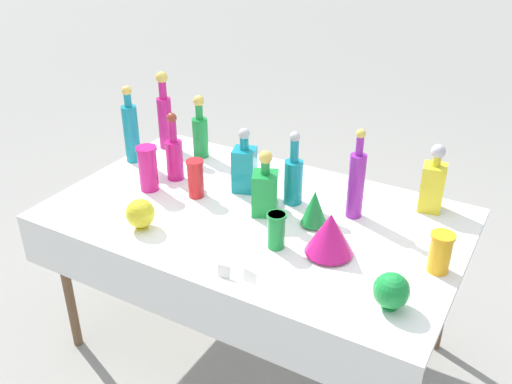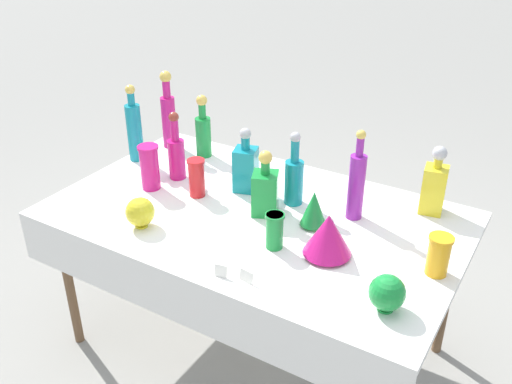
{
  "view_description": "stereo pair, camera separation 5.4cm",
  "coord_description": "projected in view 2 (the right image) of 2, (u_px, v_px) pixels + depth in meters",
  "views": [
    {
      "loc": [
        1.05,
        -1.83,
        2.01
      ],
      "look_at": [
        0.0,
        0.0,
        0.86
      ],
      "focal_mm": 40.0,
      "sensor_mm": 36.0,
      "label": 1
    },
    {
      "loc": [
        1.09,
        -1.81,
        2.01
      ],
      "look_at": [
        0.0,
        0.0,
        0.86
      ],
      "focal_mm": 40.0,
      "sensor_mm": 36.0,
      "label": 2
    }
  ],
  "objects": [
    {
      "name": "tall_bottle_4",
      "position": [
        176.0,
        153.0,
        2.68
      ],
      "size": [
        0.08,
        0.08,
        0.33
      ],
      "color": "#C61972",
      "rests_on": "display_table"
    },
    {
      "name": "round_bowl_0",
      "position": [
        140.0,
        212.0,
        2.32
      ],
      "size": [
        0.12,
        0.12,
        0.13
      ],
      "color": "yellow",
      "rests_on": "display_table"
    },
    {
      "name": "tall_bottle_2",
      "position": [
        357.0,
        183.0,
        2.34
      ],
      "size": [
        0.07,
        0.07,
        0.4
      ],
      "color": "purple",
      "rests_on": "display_table"
    },
    {
      "name": "ground_plane",
      "position": [
        256.0,
        345.0,
        2.81
      ],
      "size": [
        40.0,
        40.0,
        0.0
      ],
      "primitive_type": "plane",
      "color": "gray"
    },
    {
      "name": "tall_bottle_0",
      "position": [
        134.0,
        129.0,
        2.84
      ],
      "size": [
        0.08,
        0.08,
        0.39
      ],
      "color": "teal",
      "rests_on": "display_table"
    },
    {
      "name": "square_decanter_1",
      "position": [
        434.0,
        185.0,
        2.4
      ],
      "size": [
        0.11,
        0.11,
        0.31
      ],
      "color": "yellow",
      "rests_on": "display_table"
    },
    {
      "name": "cardboard_box_behind_left",
      "position": [
        301.0,
        215.0,
        3.64
      ],
      "size": [
        0.47,
        0.41,
        0.36
      ],
      "color": "tan",
      "rests_on": "ground"
    },
    {
      "name": "round_bowl_1",
      "position": [
        387.0,
        293.0,
        1.86
      ],
      "size": [
        0.12,
        0.12,
        0.13
      ],
      "color": "#198C38",
      "rests_on": "display_table"
    },
    {
      "name": "tall_bottle_5",
      "position": [
        203.0,
        132.0,
        2.9
      ],
      "size": [
        0.08,
        0.08,
        0.33
      ],
      "color": "#198C38",
      "rests_on": "display_table"
    },
    {
      "name": "display_table",
      "position": [
        253.0,
        226.0,
        2.46
      ],
      "size": [
        1.74,
        1.06,
        0.76
      ],
      "color": "white",
      "rests_on": "ground"
    },
    {
      "name": "tall_bottle_1",
      "position": [
        294.0,
        177.0,
        2.47
      ],
      "size": [
        0.08,
        0.08,
        0.34
      ],
      "color": "teal",
      "rests_on": "display_table"
    },
    {
      "name": "slender_vase_1",
      "position": [
        439.0,
        254.0,
        2.03
      ],
      "size": [
        0.09,
        0.09,
        0.16
      ],
      "color": "orange",
      "rests_on": "display_table"
    },
    {
      "name": "price_tag_left",
      "position": [
        221.0,
        271.0,
        2.04
      ],
      "size": [
        0.05,
        0.02,
        0.05
      ],
      "primitive_type": "cube",
      "rotation": [
        -0.21,
        0.0,
        0.18
      ],
      "color": "white",
      "rests_on": "display_table"
    },
    {
      "name": "square_decanter_2",
      "position": [
        246.0,
        166.0,
        2.58
      ],
      "size": [
        0.13,
        0.13,
        0.3
      ],
      "color": "teal",
      "rests_on": "display_table"
    },
    {
      "name": "slender_vase_3",
      "position": [
        197.0,
        177.0,
        2.54
      ],
      "size": [
        0.08,
        0.08,
        0.18
      ],
      "color": "red",
      "rests_on": "display_table"
    },
    {
      "name": "slender_vase_2",
      "position": [
        275.0,
        229.0,
        2.18
      ],
      "size": [
        0.08,
        0.08,
        0.15
      ],
      "color": "#198C38",
      "rests_on": "display_table"
    },
    {
      "name": "price_tag_center",
      "position": [
        246.0,
        276.0,
        2.02
      ],
      "size": [
        0.06,
        0.02,
        0.04
      ],
      "primitive_type": "cube",
      "rotation": [
        -0.21,
        0.0,
        -0.15
      ],
      "color": "white",
      "rests_on": "display_table"
    },
    {
      "name": "slender_vase_0",
      "position": [
        150.0,
        166.0,
        2.59
      ],
      "size": [
        0.1,
        0.1,
        0.21
      ],
      "color": "#C61972",
      "rests_on": "display_table"
    },
    {
      "name": "fluted_vase_1",
      "position": [
        328.0,
        234.0,
        2.13
      ],
      "size": [
        0.19,
        0.19,
        0.18
      ],
      "color": "#C61972",
      "rests_on": "display_table"
    },
    {
      "name": "square_decanter_0",
      "position": [
        265.0,
        190.0,
        2.4
      ],
      "size": [
        0.14,
        0.14,
        0.29
      ],
      "color": "#198C38",
      "rests_on": "display_table"
    },
    {
      "name": "fluted_vase_0",
      "position": [
        314.0,
        208.0,
        2.31
      ],
      "size": [
        0.11,
        0.11,
        0.16
      ],
      "color": "#198C38",
      "rests_on": "display_table"
    },
    {
      "name": "tall_bottle_3",
      "position": [
        168.0,
        115.0,
        2.98
      ],
      "size": [
        0.07,
        0.07,
        0.41
      ],
      "color": "#C61972",
      "rests_on": "display_table"
    }
  ]
}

